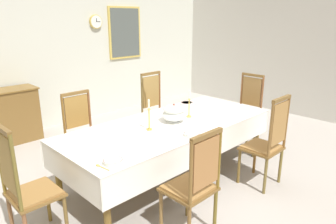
% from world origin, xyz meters
% --- Properties ---
extents(ground, '(7.67, 5.76, 0.04)m').
position_xyz_m(ground, '(0.00, 0.00, -0.02)').
color(ground, '#B3ABA3').
extents(back_wall, '(7.67, 0.08, 3.07)m').
position_xyz_m(back_wall, '(0.00, 2.92, 1.54)').
color(back_wall, beige).
rests_on(back_wall, ground).
extents(right_wall, '(0.08, 5.76, 3.07)m').
position_xyz_m(right_wall, '(3.87, 0.00, 1.54)').
color(right_wall, beige).
rests_on(right_wall, ground).
extents(dining_table, '(2.82, 1.17, 0.73)m').
position_xyz_m(dining_table, '(0.00, -0.11, 0.67)').
color(dining_table, brown).
rests_on(dining_table, ground).
extents(tablecloth, '(2.84, 1.19, 0.33)m').
position_xyz_m(tablecloth, '(0.00, -0.11, 0.66)').
color(tablecloth, white).
rests_on(tablecloth, dining_table).
extents(chair_south_a, '(0.44, 0.42, 1.09)m').
position_xyz_m(chair_south_a, '(-0.68, -1.09, 0.56)').
color(chair_south_a, brown).
rests_on(chair_south_a, ground).
extents(chair_north_a, '(0.44, 0.42, 1.07)m').
position_xyz_m(chair_north_a, '(-0.68, 0.88, 0.56)').
color(chair_north_a, brown).
rests_on(chair_north_a, ground).
extents(chair_south_b, '(0.44, 0.42, 1.15)m').
position_xyz_m(chair_south_b, '(0.67, -1.10, 0.58)').
color(chair_south_b, brown).
rests_on(chair_south_b, ground).
extents(chair_north_b, '(0.44, 0.42, 1.17)m').
position_xyz_m(chair_north_b, '(0.67, 0.89, 0.59)').
color(chair_north_b, brown).
rests_on(chair_north_b, ground).
extents(chair_head_west, '(0.42, 0.44, 1.18)m').
position_xyz_m(chair_head_west, '(-1.82, -0.11, 0.59)').
color(chair_head_west, brown).
rests_on(chair_head_west, ground).
extents(chair_head_east, '(0.42, 0.44, 1.13)m').
position_xyz_m(chair_head_east, '(1.82, -0.11, 0.57)').
color(chair_head_east, brown).
rests_on(chair_head_east, ground).
extents(soup_tureen, '(0.31, 0.31, 0.24)m').
position_xyz_m(soup_tureen, '(0.06, -0.11, 0.85)').
color(soup_tureen, white).
rests_on(soup_tureen, tablecloth).
extents(candlestick_west, '(0.07, 0.07, 0.37)m').
position_xyz_m(candlestick_west, '(-0.35, -0.11, 0.89)').
color(candlestick_west, gold).
rests_on(candlestick_west, tablecloth).
extents(candlestick_east, '(0.07, 0.07, 0.36)m').
position_xyz_m(candlestick_east, '(0.35, -0.11, 0.88)').
color(candlestick_east, gold).
rests_on(candlestick_east, tablecloth).
extents(bowl_near_left, '(0.19, 0.19, 0.03)m').
position_xyz_m(bowl_near_left, '(-1.17, -0.53, 0.76)').
color(bowl_near_left, white).
rests_on(bowl_near_left, tablecloth).
extents(bowl_near_right, '(0.19, 0.19, 0.04)m').
position_xyz_m(bowl_near_right, '(0.78, 0.31, 0.76)').
color(bowl_near_right, white).
rests_on(bowl_near_right, tablecloth).
extents(bowl_far_left, '(0.19, 0.19, 0.04)m').
position_xyz_m(bowl_far_left, '(-0.14, -0.59, 0.76)').
color(bowl_far_left, white).
rests_on(bowl_far_left, tablecloth).
extents(spoon_primary, '(0.04, 0.18, 0.01)m').
position_xyz_m(spoon_primary, '(-1.30, -0.50, 0.74)').
color(spoon_primary, gold).
rests_on(spoon_primary, tablecloth).
extents(spoon_secondary, '(0.06, 0.17, 0.01)m').
position_xyz_m(spoon_secondary, '(0.92, 0.34, 0.74)').
color(spoon_secondary, gold).
rests_on(spoon_secondary, tablecloth).
extents(mounted_clock, '(0.27, 0.06, 0.27)m').
position_xyz_m(mounted_clock, '(0.86, 2.85, 1.94)').
color(mounted_clock, '#D1B251').
extents(framed_painting, '(0.83, 0.05, 1.09)m').
position_xyz_m(framed_painting, '(1.58, 2.86, 1.70)').
color(framed_painting, '#D1B251').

